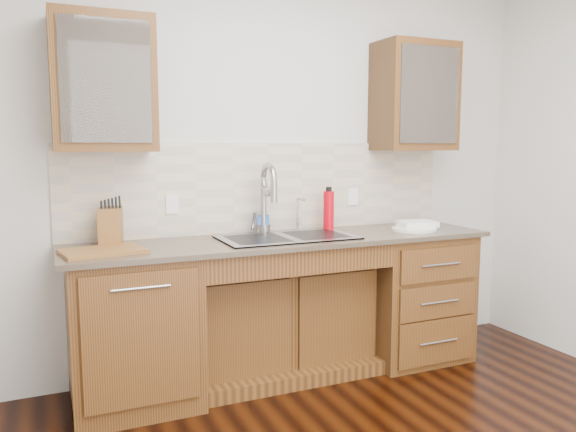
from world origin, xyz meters
name	(u,v)px	position (x,y,z in m)	size (l,w,h in m)	color
wall_back	(264,165)	(0.00, 1.80, 1.35)	(4.00, 0.10, 2.70)	beige
base_cabinet_left	(133,329)	(-0.95, 1.44, 0.44)	(0.70, 0.62, 0.88)	#593014
base_cabinet_center	(280,319)	(0.00, 1.53, 0.35)	(1.20, 0.44, 0.70)	#593014
base_cabinet_right	(409,294)	(0.95, 1.44, 0.44)	(0.70, 0.62, 0.88)	#593014
countertop	(286,240)	(0.00, 1.43, 0.90)	(2.70, 0.65, 0.03)	#84705B
backsplash	(268,187)	(0.00, 1.74, 1.21)	(2.70, 0.02, 0.59)	beige
sink	(287,251)	(0.00, 1.41, 0.83)	(0.84, 0.46, 0.19)	#9E9EA5
faucet	(264,203)	(-0.07, 1.64, 1.11)	(0.04, 0.04, 0.40)	#999993
filter_tap	(298,213)	(0.18, 1.65, 1.03)	(0.02, 0.02, 0.24)	#999993
upper_cabinet_left	(103,84)	(-1.05, 1.58, 1.83)	(0.55, 0.34, 0.75)	#593014
upper_cabinet_right	(414,97)	(1.05, 1.58, 1.83)	(0.55, 0.34, 0.75)	#593014
outlet_left	(172,204)	(-0.65, 1.73, 1.12)	(0.08, 0.01, 0.12)	white
outlet_right	(353,197)	(0.65, 1.73, 1.12)	(0.08, 0.01, 0.12)	white
soap_bottle	(263,220)	(-0.06, 1.66, 1.00)	(0.08, 0.08, 0.17)	blue
water_bottle	(329,211)	(0.39, 1.60, 1.04)	(0.07, 0.07, 0.27)	#C1000E
plate	(414,229)	(0.92, 1.36, 0.92)	(0.30, 0.30, 0.02)	beige
dish_towel	(417,224)	(0.99, 1.42, 0.94)	(0.25, 0.18, 0.04)	white
knife_block	(111,227)	(-1.04, 1.58, 1.02)	(0.12, 0.20, 0.22)	brown
cutting_board	(103,251)	(-1.11, 1.36, 0.92)	(0.42, 0.29, 0.02)	brown
cup_left_a	(92,94)	(-1.11, 1.58, 1.77)	(0.12, 0.12, 0.09)	white
cup_left_b	(131,95)	(-0.90, 1.58, 1.77)	(0.10, 0.10, 0.09)	white
cup_right_a	(407,104)	(0.99, 1.58, 1.77)	(0.12, 0.12, 0.10)	silver
cup_right_b	(429,105)	(1.19, 1.58, 1.77)	(0.11, 0.11, 0.10)	silver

